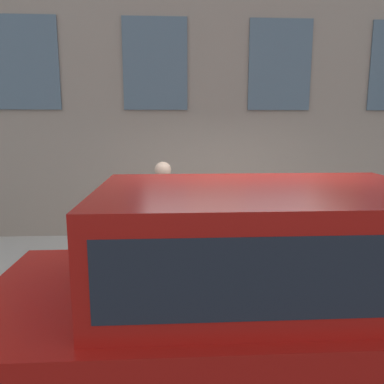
{
  "coord_description": "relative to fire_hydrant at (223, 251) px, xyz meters",
  "views": [
    {
      "loc": [
        -4.37,
        0.88,
        2.26
      ],
      "look_at": [
        0.92,
        0.58,
        1.31
      ],
      "focal_mm": 35.0,
      "sensor_mm": 36.0,
      "label": 1
    }
  ],
  "objects": [
    {
      "name": "ground_plane",
      "position": [
        -0.63,
        -0.15,
        -0.52
      ],
      "size": [
        80.0,
        80.0,
        0.0
      ],
      "primitive_type": "plane",
      "color": "#514F4C"
    },
    {
      "name": "sidewalk",
      "position": [
        0.72,
        -0.15,
        -0.44
      ],
      "size": [
        2.69,
        60.0,
        0.16
      ],
      "color": "#B2ADA3",
      "rests_on": "ground_plane"
    },
    {
      "name": "fire_hydrant",
      "position": [
        0.0,
        0.0,
        0.0
      ],
      "size": [
        0.34,
        0.45,
        0.7
      ],
      "color": "gold",
      "rests_on": "sidewalk"
    },
    {
      "name": "person",
      "position": [
        0.59,
        0.84,
        0.58
      ],
      "size": [
        0.38,
        0.25,
        1.56
      ],
      "rotation": [
        0.0,
        0.0,
        -1.86
      ],
      "color": "#998466",
      "rests_on": "sidewalk"
    },
    {
      "name": "parked_truck_red_near",
      "position": [
        -2.07,
        0.01,
        0.48
      ],
      "size": [
        1.96,
        4.35,
        1.77
      ],
      "color": "black",
      "rests_on": "ground_plane"
    }
  ]
}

